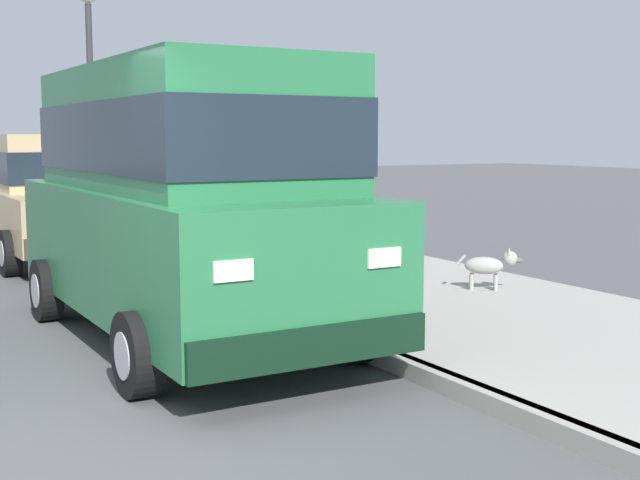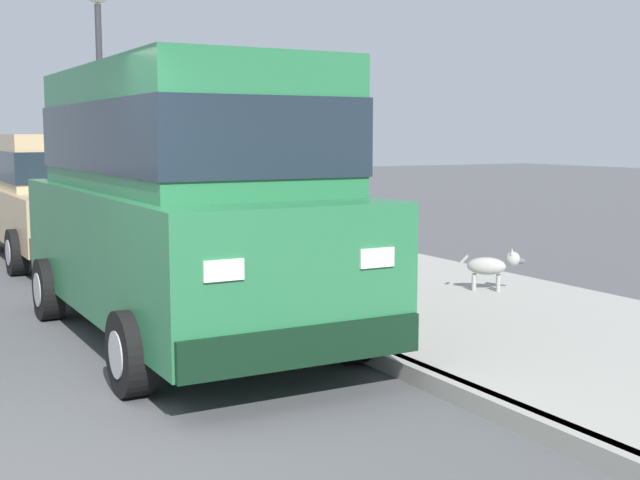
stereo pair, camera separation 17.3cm
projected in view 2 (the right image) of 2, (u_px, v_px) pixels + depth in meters
curb at (436, 382)px, 6.32m from camera, size 0.16×64.00×0.14m
sidewalk at (608, 353)px, 7.17m from camera, size 3.60×64.00×0.14m
car_green_van at (183, 191)px, 7.79m from camera, size 2.17×4.92×2.52m
car_tan_sedan at (59, 195)px, 13.13m from camera, size 2.09×4.63×1.92m
dog_grey at (492, 265)px, 9.64m from camera, size 0.61×0.53×0.49m
fire_hydrant at (237, 248)px, 10.75m from camera, size 0.34×0.24×0.72m
street_lamp at (100, 82)px, 15.97m from camera, size 0.36×0.36×4.42m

